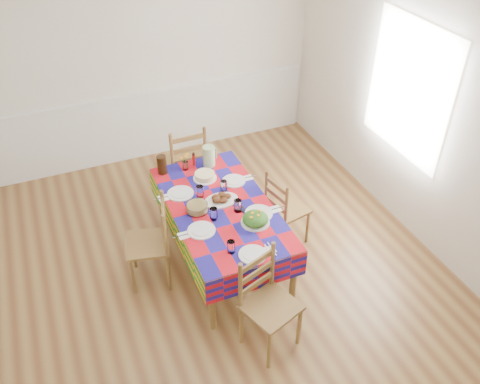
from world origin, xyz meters
The scene contains 23 objects.
room centered at (0.00, 0.00, 1.35)m, with size 4.58×5.08×2.78m.
wainscot centered at (0.00, 2.48, 0.49)m, with size 4.41×0.06×0.92m.
window_right centered at (2.23, 0.30, 1.50)m, with size 1.40×1.40×0.00m, color white.
dining_table centered at (0.17, 0.25, 0.61)m, with size 0.95×1.77×0.69m.
setting_near_head centered at (0.13, -0.46, 0.71)m, with size 0.40×0.27×0.12m.
setting_left_near centered at (-0.07, 0.01, 0.72)m, with size 0.47×0.28×0.12m.
setting_left_far centered at (-0.07, 0.53, 0.72)m, with size 0.48×0.29×0.13m.
setting_right_near centered at (0.41, 0.03, 0.72)m, with size 0.50×0.29×0.13m.
setting_right_far centered at (0.39, 0.53, 0.71)m, with size 0.46×0.26×0.12m.
meat_platter centered at (0.21, 0.31, 0.71)m, with size 0.34×0.24×0.07m.
salad_platter centered at (0.38, -0.11, 0.73)m, with size 0.27×0.27×0.11m.
pasta_bowl centered at (-0.06, 0.26, 0.73)m, with size 0.21×0.21×0.08m.
cake centered at (0.19, 0.73, 0.72)m, with size 0.25×0.25×0.07m.
serving_utensils centered at (0.34, 0.14, 0.69)m, with size 0.11×0.26×0.01m.
flower_vase centered at (0.05, 0.97, 0.77)m, with size 0.12×0.10×0.19m.
hot_sauce centered at (0.17, 1.02, 0.76)m, with size 0.04×0.04×0.15m, color red.
green_pitcher centered at (0.31, 0.95, 0.80)m, with size 0.13×0.13×0.23m, color #A5BF87.
tea_pitcher centered at (-0.19, 1.01, 0.79)m, with size 0.10×0.10×0.20m, color black.
name_card centered at (0.15, -0.61, 0.70)m, with size 0.07×0.02×0.01m, color silver.
chair_near centered at (0.16, -0.86, 0.47)m, with size 0.53×0.52×0.95m.
chair_far centered at (0.17, 1.35, 0.50)m, with size 0.45×0.43×1.01m.
chair_left centered at (-0.53, 0.24, 0.46)m, with size 0.48×0.50×0.93m.
chair_right centered at (0.88, 0.24, 0.43)m, with size 0.43×0.45×0.86m.
Camera 1 is at (-1.14, -3.36, 3.74)m, focal length 38.00 mm.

